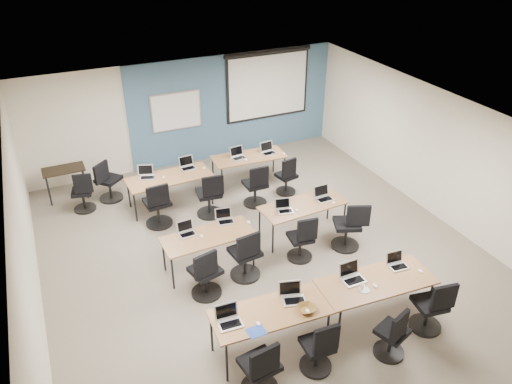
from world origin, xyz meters
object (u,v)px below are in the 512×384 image
task_chair_2 (393,337)px  task_chair_8 (158,208)px  task_chair_9 (210,198)px  laptop_3 (397,263)px  projector_screen (268,81)px  training_table_mid_right (303,206)px  training_table_mid_left (208,238)px  laptop_0 (229,319)px  task_chair_1 (319,350)px  spare_chair_b (83,195)px  task_chair_6 (302,242)px  utility_table (64,173)px  training_table_front_left (270,314)px  training_table_front_right (376,283)px  training_table_back_left (169,179)px  laptop_8 (147,174)px  task_chair_0 (261,372)px  whiteboard (176,111)px  spare_chair_a (108,184)px  laptop_1 (292,296)px  laptop_6 (284,208)px  laptop_7 (323,196)px  task_chair_5 (246,258)px  training_table_back_right (249,158)px  laptop_2 (352,276)px  task_chair_11 (287,179)px  laptop_11 (268,150)px  laptop_10 (238,155)px  laptop_4 (186,231)px  task_chair_4 (206,277)px  task_chair_10 (256,189)px  task_chair_7 (349,229)px

task_chair_2 → task_chair_8: size_ratio=0.91×
task_chair_9 → laptop_3: bearing=-56.9°
projector_screen → task_chair_8: 4.77m
training_table_mid_right → task_chair_2: size_ratio=1.82×
training_table_mid_left → task_chair_8: bearing=102.6°
laptop_0 → task_chair_1: (1.08, -0.72, -0.40)m
spare_chair_b → task_chair_2: bearing=-47.5°
task_chair_6 → utility_table: 5.67m
training_table_front_left → training_table_front_right: (1.82, -0.08, 0.00)m
training_table_back_left → laptop_8: laptop_8 is taller
training_table_back_left → task_chair_9: task_chair_9 is taller
laptop_8 → task_chair_8: (-0.02, -0.87, -0.36)m
task_chair_2 → utility_table: size_ratio=1.05×
training_table_front_left → task_chair_0: (-0.48, -0.69, -0.26)m
whiteboard → spare_chair_a: bearing=-151.4°
laptop_1 → task_chair_9: size_ratio=0.33×
task_chair_8 → projector_screen: bearing=30.4°
task_chair_6 → utility_table: bearing=138.1°
training_table_front_left → spare_chair_b: 5.60m
training_table_front_left → laptop_6: laptop_6 is taller
laptop_7 → spare_chair_b: (-4.35, 2.78, -0.40)m
task_chair_5 → task_chair_6: bearing=-3.6°
training_table_back_right → laptop_3: (0.54, -4.77, 0.11)m
training_table_mid_right → training_table_back_left: bearing=129.4°
training_table_back_right → laptop_0: 5.40m
laptop_0 → laptop_2: (2.12, 0.07, 0.00)m
task_chair_11 → spare_chair_a: spare_chair_a is taller
laptop_11 → spare_chair_b: laptop_11 is taller
laptop_10 → training_table_mid_left: bearing=-128.6°
training_table_back_right → spare_chair_a: (-3.21, 0.61, -0.26)m
task_chair_9 → laptop_1: bearing=-84.0°
laptop_2 → utility_table: bearing=122.4°
laptop_4 → utility_table: 3.96m
task_chair_0 → task_chair_5: bearing=63.7°
laptop_2 → task_chair_4: size_ratio=0.35×
task_chair_0 → utility_table: size_ratio=1.12×
task_chair_6 → task_chair_8: size_ratio=0.93×
training_table_back_left → laptop_3: 5.22m
task_chair_11 → spare_chair_b: bearing=154.1°
task_chair_1 → laptop_6: bearing=74.9°
task_chair_2 → task_chair_11: size_ratio=1.00×
task_chair_1 → task_chair_10: size_ratio=0.95×
laptop_2 → laptop_4: (-1.99, 2.29, -0.01)m
laptop_1 → training_table_front_left: bearing=-148.7°
task_chair_1 → laptop_6: size_ratio=3.19×
laptop_7 → task_chair_7: 0.87m
utility_table → task_chair_6: bearing=-49.1°
laptop_1 → task_chair_6: size_ratio=0.36×
training_table_front_right → laptop_8: bearing=120.2°
training_table_mid_left → laptop_4: laptop_4 is taller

